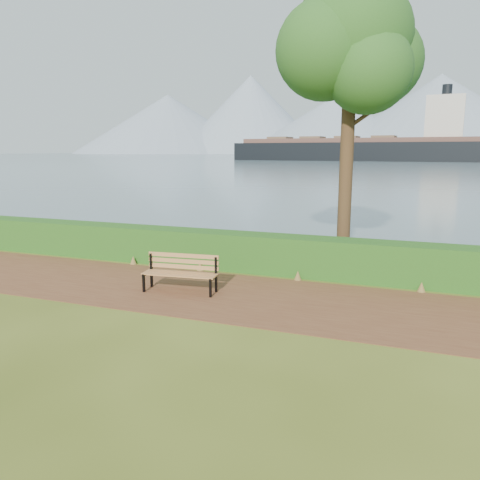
% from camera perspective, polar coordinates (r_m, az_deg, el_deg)
% --- Properties ---
extents(ground, '(140.00, 140.00, 0.00)m').
position_cam_1_polar(ground, '(10.50, -4.17, -6.94)').
color(ground, '#404E16').
rests_on(ground, ground).
extents(path, '(40.00, 3.40, 0.01)m').
position_cam_1_polar(path, '(10.76, -3.51, -6.46)').
color(path, '#59311E').
rests_on(path, ground).
extents(hedge, '(32.00, 0.85, 1.00)m').
position_cam_1_polar(hedge, '(12.70, 0.64, -1.43)').
color(hedge, '#174513').
rests_on(hedge, ground).
extents(water, '(700.00, 510.00, 0.00)m').
position_cam_1_polar(water, '(269.14, 19.65, 9.60)').
color(water, '#435C6C').
rests_on(water, ground).
extents(mountains, '(585.00, 190.00, 70.00)m').
position_cam_1_polar(mountains, '(416.08, 18.94, 13.71)').
color(mountains, '#788CA0').
rests_on(mountains, ground).
extents(bench, '(1.76, 0.68, 0.86)m').
position_cam_1_polar(bench, '(10.85, -7.20, -3.69)').
color(bench, black).
rests_on(bench, ground).
extents(tree, '(3.79, 3.59, 8.04)m').
position_cam_1_polar(tree, '(13.82, 13.40, 22.15)').
color(tree, '#362516').
rests_on(tree, ground).
extents(cargo_ship, '(76.71, 18.65, 23.06)m').
position_cam_1_polar(cargo_ship, '(147.79, 14.93, 10.63)').
color(cargo_ship, black).
rests_on(cargo_ship, ground).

